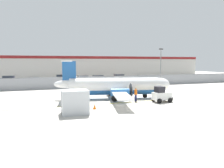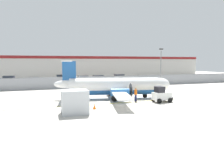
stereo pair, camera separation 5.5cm
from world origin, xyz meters
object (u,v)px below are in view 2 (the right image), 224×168
(parked_car_3, at_px, (82,79))
(traffic_cone_far_left, at_px, (80,99))
(traffic_cone_near_right, at_px, (124,97))
(parked_car_1, at_px, (34,81))
(parked_car_4, at_px, (99,79))
(ground_crew_worker, at_px, (136,94))
(parked_car_6, at_px, (143,78))
(parked_car_5, at_px, (119,77))
(apron_light_pole, at_px, (161,64))
(baggage_tug, at_px, (162,95))
(parked_car_2, at_px, (62,78))
(commuter_airplane, at_px, (117,86))
(cargo_container, at_px, (75,102))
(parked_car_0, at_px, (8,79))
(traffic_cone_near_left, at_px, (94,106))

(parked_car_3, bearing_deg, traffic_cone_far_left, 76.71)
(traffic_cone_near_right, height_order, parked_car_1, parked_car_1)
(parked_car_3, bearing_deg, parked_car_4, -178.92)
(ground_crew_worker, xyz_separation_m, traffic_cone_far_left, (-6.35, 1.92, -0.64))
(ground_crew_worker, bearing_deg, parked_car_6, 116.23)
(traffic_cone_near_right, bearing_deg, parked_car_5, 70.66)
(traffic_cone_far_left, bearing_deg, apron_light_pole, 31.16)
(baggage_tug, relative_size, parked_car_2, 0.57)
(traffic_cone_near_right, height_order, parked_car_2, parked_car_2)
(commuter_airplane, height_order, cargo_container, commuter_airplane)
(parked_car_5, bearing_deg, parked_car_0, -9.70)
(ground_crew_worker, height_order, parked_car_5, same)
(parked_car_0, distance_m, parked_car_3, 16.40)
(baggage_tug, xyz_separation_m, traffic_cone_far_left, (-9.12, 3.20, -0.54))
(parked_car_3, height_order, parked_car_5, same)
(parked_car_2, xyz_separation_m, parked_car_3, (4.00, -5.22, 0.00))
(parked_car_2, bearing_deg, parked_car_1, -129.51)
(commuter_airplane, relative_size, traffic_cone_near_left, 24.94)
(traffic_cone_near_left, bearing_deg, parked_car_0, 109.61)
(parked_car_1, relative_size, parked_car_6, 1.01)
(parked_car_1, relative_size, parked_car_4, 1.02)
(commuter_airplane, xyz_separation_m, parked_car_1, (-10.40, 19.54, -0.71))
(ground_crew_worker, xyz_separation_m, parked_car_2, (-5.39, 30.13, -0.06))
(traffic_cone_near_right, height_order, parked_car_6, parked_car_6)
(parked_car_6, distance_m, apron_light_pole, 10.48)
(traffic_cone_far_left, distance_m, parked_car_2, 28.24)
(parked_car_3, bearing_deg, baggage_tug, 97.90)
(parked_car_6, bearing_deg, parked_car_5, 135.45)
(parked_car_1, relative_size, parked_car_5, 1.00)
(parked_car_6, bearing_deg, baggage_tug, -109.91)
(commuter_airplane, relative_size, parked_car_5, 3.71)
(cargo_container, relative_size, parked_car_6, 0.59)
(parked_car_3, bearing_deg, parked_car_2, -53.71)
(traffic_cone_near_left, bearing_deg, parked_car_5, 64.76)
(parked_car_4, bearing_deg, parked_car_6, -16.87)
(ground_crew_worker, relative_size, parked_car_3, 0.40)
(baggage_tug, distance_m, apron_light_pole, 16.41)
(parked_car_5, bearing_deg, traffic_cone_far_left, 56.31)
(cargo_container, bearing_deg, parked_car_5, 65.39)
(parked_car_2, relative_size, parked_car_4, 0.99)
(parked_car_2, bearing_deg, parked_car_4, -32.78)
(baggage_tug, xyz_separation_m, cargo_container, (-10.69, -2.44, 0.24))
(parked_car_3, bearing_deg, commuter_airplane, 89.00)
(parked_car_4, height_order, parked_car_5, same)
(parked_car_4, distance_m, parked_car_5, 5.99)
(commuter_airplane, xyz_separation_m, apron_light_pole, (12.42, 9.51, 2.70))
(traffic_cone_near_left, xyz_separation_m, parked_car_4, (8.14, 27.44, 0.58))
(parked_car_3, bearing_deg, parked_car_5, -169.07)
(cargo_container, bearing_deg, traffic_cone_near_right, 39.97)
(baggage_tug, relative_size, traffic_cone_near_right, 3.74)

